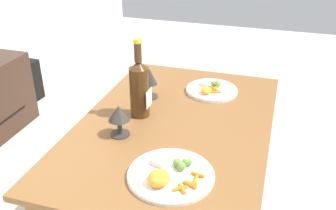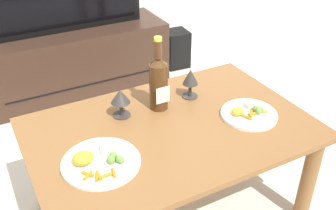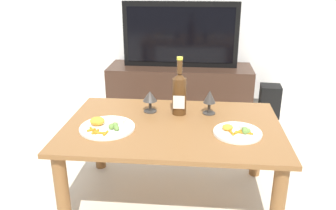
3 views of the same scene
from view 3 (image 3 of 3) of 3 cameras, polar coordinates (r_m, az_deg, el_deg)
The scene contains 10 objects.
ground_plane at distance 2.16m, azimuth 0.71°, elevation -15.21°, with size 6.40×6.40×0.00m, color beige.
dining_table at distance 1.95m, azimuth 0.76°, elevation -5.44°, with size 1.19×0.79×0.49m.
tv_stand at distance 3.29m, azimuth 1.95°, elevation 2.43°, with size 1.32×0.44×0.47m.
tv_screen at distance 3.16m, azimuth 2.06°, elevation 11.48°, with size 1.04×0.05×0.58m.
floor_speaker at distance 3.39m, azimuth 16.40°, elevation 0.66°, with size 0.18×0.18×0.30m, color black.
wine_bottle at distance 2.01m, azimuth 1.89°, elevation 2.15°, with size 0.08×0.08×0.34m.
goblet_left at distance 2.06m, azimuth -2.99°, elevation 1.25°, with size 0.09×0.09×0.13m.
goblet_right at distance 2.04m, azimuth 6.86°, elevation 1.11°, with size 0.08×0.08×0.14m.
dinner_plate_left at distance 1.89m, azimuth -10.08°, elevation -3.50°, with size 0.30×0.30×0.06m.
dinner_plate_right at distance 1.84m, azimuth 11.41°, elevation -4.35°, with size 0.25×0.25×0.05m.
Camera 3 is at (0.14, -1.74, 1.27)m, focal length 36.98 mm.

